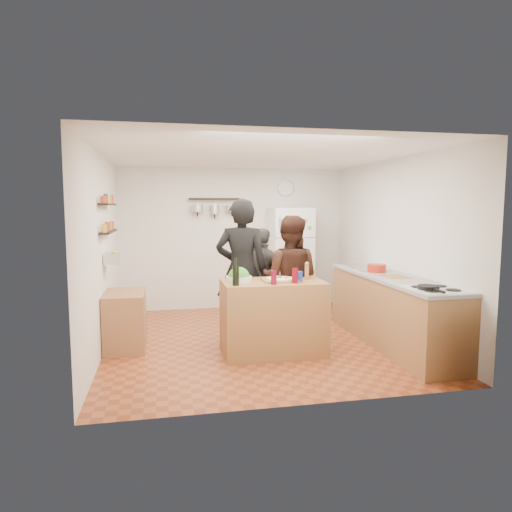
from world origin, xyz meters
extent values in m
plane|color=brown|center=(0.00, 0.00, 0.00)|extent=(4.20, 4.20, 0.00)
plane|color=white|center=(0.00, 0.00, 2.50)|extent=(4.20, 4.20, 0.00)
plane|color=silver|center=(0.00, 2.10, 1.25)|extent=(4.00, 0.00, 4.00)
plane|color=silver|center=(-2.00, 0.00, 1.25)|extent=(0.00, 4.20, 4.20)
plane|color=silver|center=(2.00, 0.00, 1.25)|extent=(0.00, 4.20, 4.20)
cube|color=olive|center=(0.08, -0.57, 0.46)|extent=(1.25, 0.72, 0.91)
cube|color=olive|center=(0.16, -0.59, 0.92)|extent=(0.42, 0.34, 0.02)
cylinder|color=beige|center=(0.16, -0.59, 0.94)|extent=(0.34, 0.34, 0.02)
cylinder|color=silver|center=(-0.34, -0.52, 0.94)|extent=(0.32, 0.32, 0.06)
cylinder|color=black|center=(-0.42, -0.79, 1.03)|extent=(0.08, 0.08, 0.23)
cylinder|color=maroon|center=(0.03, -0.81, 0.99)|extent=(0.07, 0.07, 0.17)
cylinder|color=#620813|center=(0.30, -0.77, 1.00)|extent=(0.07, 0.07, 0.18)
cylinder|color=olive|center=(0.53, -0.52, 1.00)|extent=(0.05, 0.05, 0.18)
cylinder|color=navy|center=(0.38, -0.69, 0.97)|extent=(0.08, 0.08, 0.13)
imported|color=black|center=(-0.21, 0.02, 0.97)|extent=(0.80, 0.63, 1.93)
imported|color=black|center=(0.41, -0.12, 0.85)|extent=(1.03, 0.95, 1.71)
imported|color=#322F2C|center=(0.19, 0.52, 0.76)|extent=(0.92, 0.84, 1.51)
cube|color=#9E7042|center=(1.70, -0.55, 0.45)|extent=(0.63, 2.63, 0.90)
cube|color=white|center=(1.70, -1.50, 0.91)|extent=(0.60, 0.62, 0.02)
cylinder|color=black|center=(1.60, -1.52, 0.94)|extent=(0.23, 0.23, 0.04)
cube|color=silver|center=(1.70, 0.30, 0.92)|extent=(0.50, 0.80, 0.03)
cube|color=#986337|center=(1.70, -0.62, 0.91)|extent=(0.30, 0.40, 0.02)
cylinder|color=#A72213|center=(1.65, -0.17, 0.97)|extent=(0.26, 0.26, 0.11)
cube|color=white|center=(0.95, 1.75, 0.90)|extent=(0.70, 0.68, 1.80)
cylinder|color=silver|center=(0.95, 2.08, 2.15)|extent=(0.30, 0.03, 0.30)
cube|color=black|center=(-1.93, 0.20, 1.50)|extent=(0.12, 1.00, 0.02)
cube|color=black|center=(-1.93, 0.20, 1.85)|extent=(0.12, 1.00, 0.02)
cube|color=silver|center=(-1.90, 0.20, 1.15)|extent=(0.18, 0.35, 0.14)
cube|color=#9A6D40|center=(-1.74, 0.01, 0.36)|extent=(0.50, 0.80, 0.73)
cube|color=black|center=(-0.35, 2.00, 1.95)|extent=(0.90, 0.04, 0.04)
camera|label=1|loc=(-1.23, -5.97, 1.83)|focal=32.00mm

